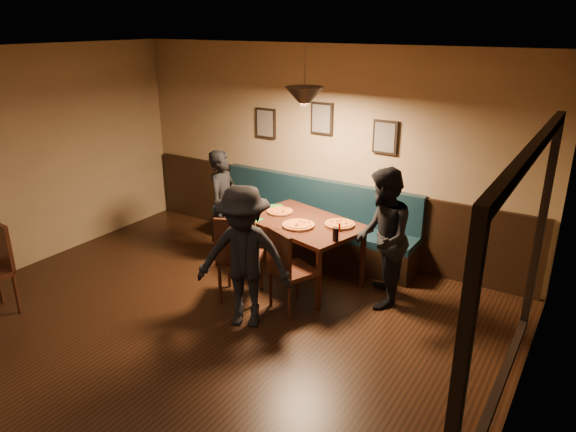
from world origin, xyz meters
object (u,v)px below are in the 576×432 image
object	(u,v)px
tabasco_bottle	(339,227)
booth_bench	(310,220)
chair_near_right	(293,269)
diner_right	(382,238)
diner_left	(224,205)
dining_table	(303,250)
diner_front	(244,258)
soda_glass	(336,234)
chair_near_left	(240,256)

from	to	relation	value
tabasco_bottle	booth_bench	bearing A→B (deg)	136.82
chair_near_right	diner_right	bearing A→B (deg)	63.52
booth_bench	diner_left	bearing A→B (deg)	-142.79
dining_table	booth_bench	bearing A→B (deg)	127.85
diner_front	soda_glass	world-z (taller)	diner_front
chair_near_left	soda_glass	xyz separation A→B (m)	(0.99, 0.45, 0.32)
dining_table	tabasco_bottle	bearing A→B (deg)	8.56
chair_near_right	tabasco_bottle	world-z (taller)	chair_near_right
diner_left	soda_glass	bearing A→B (deg)	-108.76
tabasco_bottle	diner_front	bearing A→B (deg)	-113.36
chair_near_right	diner_right	xyz separation A→B (m)	(0.76, 0.65, 0.31)
booth_bench	chair_near_left	world-z (taller)	chair_near_left
dining_table	diner_right	bearing A→B (deg)	12.57
tabasco_bottle	diner_right	bearing A→B (deg)	1.56
chair_near_left	tabasco_bottle	bearing A→B (deg)	15.92
diner_front	chair_near_left	bearing A→B (deg)	108.97
chair_near_right	soda_glass	bearing A→B (deg)	71.51
chair_near_left	booth_bench	bearing A→B (deg)	64.08
chair_near_right	soda_glass	size ratio (longest dim) A/B	6.43
chair_near_left	diner_left	size ratio (longest dim) A/B	0.70
booth_bench	tabasco_bottle	distance (m)	1.17
booth_bench	chair_near_right	bearing A→B (deg)	-67.42
booth_bench	chair_near_right	distance (m)	1.52
dining_table	chair_near_left	bearing A→B (deg)	-100.82
diner_front	soda_glass	size ratio (longest dim) A/B	10.19
diner_front	soda_glass	xyz separation A→B (m)	(0.59, 0.91, 0.08)
booth_bench	tabasco_bottle	bearing A→B (deg)	-43.18
booth_bench	diner_left	distance (m)	1.20
booth_bench	chair_near_left	size ratio (longest dim) A/B	2.86
dining_table	soda_glass	world-z (taller)	soda_glass
chair_near_left	diner_left	world-z (taller)	diner_left
chair_near_left	chair_near_right	distance (m)	0.67
chair_near_right	booth_bench	bearing A→B (deg)	135.81
chair_near_left	diner_left	xyz separation A→B (m)	(-0.85, 0.79, 0.22)
diner_left	tabasco_bottle	distance (m)	1.75
soda_glass	booth_bench	bearing A→B (deg)	131.15
dining_table	soda_glass	distance (m)	0.83
booth_bench	diner_left	size ratio (longest dim) A/B	2.00
diner_left	diner_right	distance (m)	2.28
chair_near_right	tabasco_bottle	size ratio (longest dim) A/B	8.42
dining_table	chair_near_right	xyz separation A→B (m)	(0.28, -0.69, 0.10)
diner_front	soda_glass	bearing A→B (deg)	34.90
diner_right	soda_glass	world-z (taller)	diner_right
diner_right	soda_glass	xyz separation A→B (m)	(-0.44, -0.28, 0.05)
dining_table	chair_near_left	xyz separation A→B (m)	(-0.38, -0.78, 0.14)
diner_front	tabasco_bottle	xyz separation A→B (m)	(0.51, 1.18, 0.06)
booth_bench	chair_near_right	size ratio (longest dim) A/B	3.08
dining_table	diner_front	bearing A→B (deg)	-74.41
booth_bench	soda_glass	bearing A→B (deg)	-48.85
diner_left	chair_near_right	bearing A→B (deg)	-123.20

